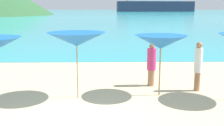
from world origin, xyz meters
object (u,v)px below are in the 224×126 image
umbrella_3 (76,39)px  cruise_ship (156,2)px  beachgoer_1 (198,65)px  beachgoer_2 (151,64)px  umbrella_4 (161,42)px

umbrella_3 → cruise_ship: (41.66, 220.99, 5.59)m
beachgoer_1 → beachgoer_2: bearing=-153.7°
umbrella_4 → cruise_ship: bearing=80.1°
umbrella_4 → cruise_ship: cruise_ship is taller
umbrella_3 → cruise_ship: size_ratio=0.04×
umbrella_4 → beachgoer_2: bearing=94.5°
cruise_ship → umbrella_4: bearing=-106.9°
beachgoer_2 → umbrella_4: bearing=169.1°
umbrella_3 → beachgoer_1: bearing=9.7°
umbrella_3 → beachgoer_1: (4.59, 0.78, -1.08)m
umbrella_4 → beachgoer_1: umbrella_4 is taller
umbrella_4 → cruise_ship: 224.18m
beachgoer_1 → cruise_ship: 223.41m
beachgoer_2 → cruise_ship: size_ratio=0.03×
umbrella_4 → beachgoer_1: (1.59, 0.53, -0.94)m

